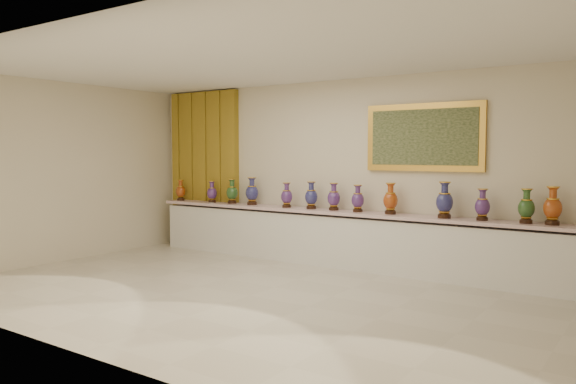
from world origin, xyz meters
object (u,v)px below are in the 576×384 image
vase_1 (212,193)px  vase_2 (232,192)px  counter (337,239)px  vase_0 (181,191)px

vase_1 → vase_2: size_ratio=0.89×
counter → vase_1: 2.72m
vase_1 → vase_2: vase_2 is taller
vase_0 → vase_2: (1.25, 0.05, 0.02)m
counter → vase_2: (-2.20, -0.00, 0.66)m
counter → vase_0: size_ratio=18.06×
counter → vase_2: bearing=-179.9°
vase_0 → vase_2: 1.25m
vase_0 → vase_1: vase_0 is taller
vase_1 → counter: bearing=1.3°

